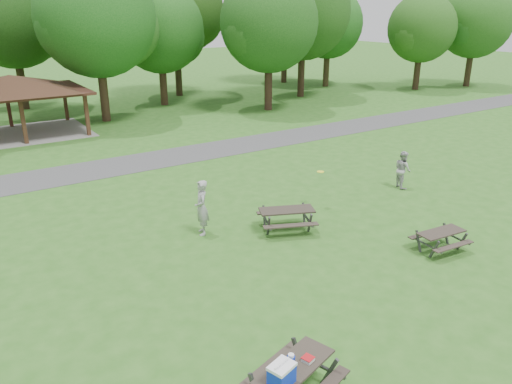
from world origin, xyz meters
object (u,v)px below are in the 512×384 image
object	(u,v)px
picnic_table_middle	(287,214)
frisbee_catcher	(403,169)
picnic_table_near	(290,373)
frisbee_thrower	(202,208)

from	to	relation	value
picnic_table_middle	frisbee_catcher	size ratio (longest dim) A/B	1.44
picnic_table_near	frisbee_thrower	world-z (taller)	frisbee_thrower
frisbee_catcher	picnic_table_near	bearing A→B (deg)	142.07
picnic_table_near	frisbee_catcher	world-z (taller)	frisbee_catcher
frisbee_thrower	picnic_table_middle	bearing A→B (deg)	79.90
picnic_table_near	picnic_table_middle	xyz separation A→B (m)	(5.03, 6.87, -0.14)
picnic_table_near	frisbee_catcher	distance (m)	14.39
frisbee_thrower	frisbee_catcher	distance (m)	9.82
picnic_table_near	picnic_table_middle	distance (m)	8.51
frisbee_catcher	picnic_table_middle	bearing A→B (deg)	116.48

